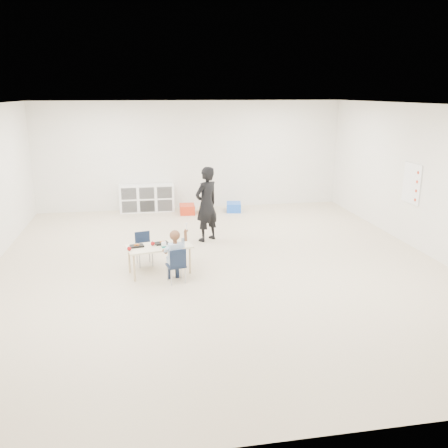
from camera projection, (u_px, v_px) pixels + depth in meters
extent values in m
plane|color=beige|center=(220.00, 265.00, 8.52)|extent=(9.00, 9.00, 0.00)
plane|color=white|center=(219.00, 105.00, 7.77)|extent=(9.00, 9.00, 0.00)
cube|color=white|center=(191.00, 155.00, 12.41)|extent=(8.00, 0.02, 2.80)
cube|color=white|center=(309.00, 295.00, 3.87)|extent=(8.00, 0.02, 2.80)
cube|color=white|center=(431.00, 181.00, 8.81)|extent=(0.02, 9.00, 2.80)
cube|color=beige|center=(159.00, 247.00, 8.03)|extent=(1.16, 0.75, 0.03)
cube|color=black|center=(162.00, 243.00, 8.10)|extent=(0.25, 0.20, 0.03)
cube|color=black|center=(137.00, 246.00, 7.96)|extent=(0.25, 0.20, 0.03)
cube|color=white|center=(164.00, 245.00, 7.89)|extent=(0.08, 0.08, 0.10)
ellipsoid|color=tan|center=(178.00, 244.00, 8.01)|extent=(0.09, 0.09, 0.07)
sphere|color=maroon|center=(153.00, 243.00, 8.02)|extent=(0.07, 0.07, 0.07)
sphere|color=maroon|center=(129.00, 249.00, 7.75)|extent=(0.07, 0.07, 0.07)
cube|color=white|center=(147.00, 198.00, 12.28)|extent=(1.40, 0.40, 0.70)
cube|color=white|center=(412.00, 183.00, 9.42)|extent=(0.02, 0.60, 0.80)
imported|color=black|center=(206.00, 204.00, 9.75)|extent=(0.68, 0.63, 1.55)
cube|color=red|center=(187.00, 209.00, 12.10)|extent=(0.39, 0.49, 0.23)
cube|color=gold|center=(206.00, 209.00, 12.18)|extent=(0.39, 0.45, 0.19)
cube|color=blue|center=(234.00, 207.00, 12.34)|extent=(0.44, 0.52, 0.23)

